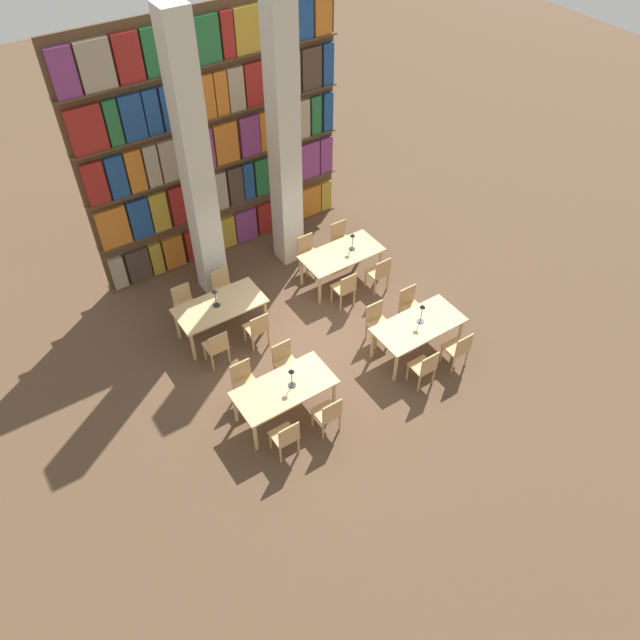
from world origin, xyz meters
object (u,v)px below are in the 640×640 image
pillar_left (196,169)px  chair_10 (257,328)px  desk_lamp_1 (422,310)px  chair_9 (185,303)px  desk_lamp_2 (215,295)px  chair_4 (424,367)px  chair_5 (377,321)px  chair_0 (286,437)px  chair_13 (308,252)px  pillar_center (284,141)px  reading_table_0 (284,390)px  chair_3 (285,362)px  chair_12 (345,288)px  chair_6 (458,348)px  chair_7 (410,305)px  chair_15 (341,239)px  desk_lamp_0 (292,375)px  chair_14 (379,273)px  reading_table_1 (418,327)px  chair_8 (217,346)px  desk_lamp_3 (352,239)px  chair_1 (244,381)px  reading_table_2 (220,308)px  chair_11 (224,288)px  reading_table_3 (342,256)px  chair_2 (328,414)px

pillar_left → chair_10: pillar_left is taller
desk_lamp_1 → chair_9: desk_lamp_1 is taller
pillar_left → desk_lamp_2: (-0.55, -1.40, -1.94)m
chair_4 → chair_5: bearing=90.0°
chair_0 → chair_13: bearing=52.9°
pillar_center → reading_table_0: bearing=-122.3°
pillar_center → chair_10: pillar_center is taller
chair_3 → chair_12: same height
chair_0 → desk_lamp_2: 3.35m
chair_6 → chair_7: same height
chair_3 → chair_15: 4.00m
chair_5 → desk_lamp_1: size_ratio=1.99×
desk_lamp_2 → desk_lamp_0: bearing=-86.2°
pillar_left → desk_lamp_1: bearing=-57.5°
chair_13 → reading_table_0: bearing=51.5°
chair_9 → desk_lamp_1: bearing=136.6°
chair_14 → reading_table_0: bearing=-152.7°
chair_12 → chair_4: bearing=-91.0°
desk_lamp_1 → chair_15: bearing=82.3°
chair_0 → chair_4: size_ratio=1.00×
reading_table_1 → chair_15: (0.52, 3.38, -0.20)m
desk_lamp_0 → chair_8: (-0.58, 1.85, -0.58)m
chair_6 → chair_13: bearing=101.1°
reading_table_0 → chair_4: (2.56, -0.83, -0.20)m
pillar_left → chair_14: bearing=-35.2°
chair_7 → chair_9: same height
desk_lamp_2 → desk_lamp_3: desk_lamp_2 is taller
chair_7 → chair_4: bearing=59.7°
chair_1 → reading_table_1: bearing=166.4°
reading_table_1 → desk_lamp_2: size_ratio=4.21×
pillar_left → desk_lamp_0: pillar_left is taller
desk_lamp_1 → chair_9: 4.88m
chair_9 → desk_lamp_3: (3.74, -0.74, 0.57)m
reading_table_2 → chair_11: bearing=59.4°
chair_7 → desk_lamp_3: (-0.13, 1.90, 0.57)m
chair_3 → reading_table_1: chair_3 is taller
reading_table_0 → chair_1: size_ratio=2.03×
reading_table_3 → desk_lamp_2: bearing=180.0°
chair_10 → reading_table_3: 2.68m
chair_5 → desk_lamp_2: desk_lamp_2 is taller
chair_0 → reading_table_2: size_ratio=0.49×
desk_lamp_2 → pillar_left: bearing=68.4°
reading_table_1 → chair_12: bearing=101.6°
desk_lamp_1 → chair_2: bearing=-165.7°
chair_3 → reading_table_3: 3.16m
chair_2 → chair_5: size_ratio=1.00×
desk_lamp_0 → chair_8: size_ratio=0.49×
chair_1 → chair_9: bearing=-89.5°
chair_0 → chair_6: (3.84, -0.10, 0.00)m
pillar_left → chair_13: size_ratio=6.73×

